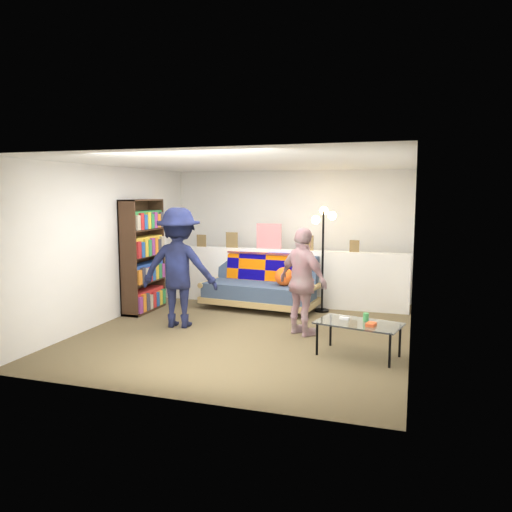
{
  "coord_description": "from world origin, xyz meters",
  "views": [
    {
      "loc": [
        2.25,
        -6.67,
        2.0
      ],
      "look_at": [
        0.0,
        0.4,
        1.05
      ],
      "focal_mm": 35.0,
      "sensor_mm": 36.0,
      "label": 1
    }
  ],
  "objects_px": {
    "futon_sofa": "(262,286)",
    "coffee_table": "(359,325)",
    "floor_lamp": "(323,238)",
    "person_right": "(303,282)",
    "person_left": "(179,268)",
    "bookshelf": "(143,259)"
  },
  "relations": [
    {
      "from": "coffee_table",
      "to": "floor_lamp",
      "type": "bearing_deg",
      "value": 111.01
    },
    {
      "from": "futon_sofa",
      "to": "person_right",
      "type": "xyz_separation_m",
      "value": [
        1.02,
        -1.38,
        0.37
      ]
    },
    {
      "from": "floor_lamp",
      "to": "person_right",
      "type": "height_order",
      "value": "floor_lamp"
    },
    {
      "from": "coffee_table",
      "to": "person_right",
      "type": "height_order",
      "value": "person_right"
    },
    {
      "from": "futon_sofa",
      "to": "person_left",
      "type": "bearing_deg",
      "value": -119.56
    },
    {
      "from": "person_left",
      "to": "floor_lamp",
      "type": "bearing_deg",
      "value": -147.52
    },
    {
      "from": "coffee_table",
      "to": "floor_lamp",
      "type": "xyz_separation_m",
      "value": [
        -0.84,
        2.19,
        0.86
      ]
    },
    {
      "from": "futon_sofa",
      "to": "floor_lamp",
      "type": "distance_m",
      "value": 1.35
    },
    {
      "from": "floor_lamp",
      "to": "person_right",
      "type": "distance_m",
      "value": 1.57
    },
    {
      "from": "floor_lamp",
      "to": "person_right",
      "type": "bearing_deg",
      "value": -90.56
    },
    {
      "from": "futon_sofa",
      "to": "person_left",
      "type": "relative_size",
      "value": 1.15
    },
    {
      "from": "futon_sofa",
      "to": "person_left",
      "type": "height_order",
      "value": "person_left"
    },
    {
      "from": "person_left",
      "to": "bookshelf",
      "type": "bearing_deg",
      "value": -42.6
    },
    {
      "from": "futon_sofa",
      "to": "coffee_table",
      "type": "distance_m",
      "value": 2.8
    },
    {
      "from": "futon_sofa",
      "to": "floor_lamp",
      "type": "bearing_deg",
      "value": 6.38
    },
    {
      "from": "person_left",
      "to": "person_right",
      "type": "height_order",
      "value": "person_left"
    },
    {
      "from": "bookshelf",
      "to": "person_left",
      "type": "xyz_separation_m",
      "value": [
        1.02,
        -0.7,
        0.01
      ]
    },
    {
      "from": "floor_lamp",
      "to": "person_right",
      "type": "xyz_separation_m",
      "value": [
        -0.01,
        -1.49,
        -0.49
      ]
    },
    {
      "from": "bookshelf",
      "to": "floor_lamp",
      "type": "height_order",
      "value": "bookshelf"
    },
    {
      "from": "coffee_table",
      "to": "person_left",
      "type": "distance_m",
      "value": 2.82
    },
    {
      "from": "futon_sofa",
      "to": "coffee_table",
      "type": "xyz_separation_m",
      "value": [
        1.87,
        -2.08,
        0.0
      ]
    },
    {
      "from": "coffee_table",
      "to": "floor_lamp",
      "type": "height_order",
      "value": "floor_lamp"
    }
  ]
}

